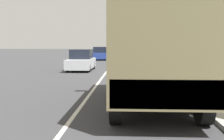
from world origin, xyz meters
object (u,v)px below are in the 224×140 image
(military_truck, at_px, (152,55))
(car_fourth_ahead, at_px, (127,50))
(car_second_ahead, at_px, (100,54))
(car_third_ahead, at_px, (130,52))
(car_nearest_ahead, at_px, (81,61))

(military_truck, relative_size, car_fourth_ahead, 1.43)
(car_second_ahead, bearing_deg, car_third_ahead, 69.63)
(military_truck, bearing_deg, car_nearest_ahead, 109.20)
(car_nearest_ahead, xyz_separation_m, car_second_ahead, (0.05, 14.78, 0.03))
(car_nearest_ahead, relative_size, car_second_ahead, 1.03)
(car_nearest_ahead, xyz_separation_m, car_fourth_ahead, (3.52, 39.98, 0.06))
(car_second_ahead, xyz_separation_m, car_third_ahead, (4.00, 10.76, -0.02))
(car_third_ahead, bearing_deg, military_truck, -89.74)
(car_second_ahead, height_order, car_third_ahead, car_second_ahead)
(military_truck, distance_m, car_second_ahead, 27.22)
(car_second_ahead, distance_m, car_third_ahead, 11.48)
(military_truck, xyz_separation_m, car_third_ahead, (-0.17, 37.64, -0.89))
(car_third_ahead, relative_size, car_fourth_ahead, 0.96)
(car_nearest_ahead, height_order, car_fourth_ahead, car_fourth_ahead)
(military_truck, xyz_separation_m, car_fourth_ahead, (-0.70, 52.08, -0.84))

